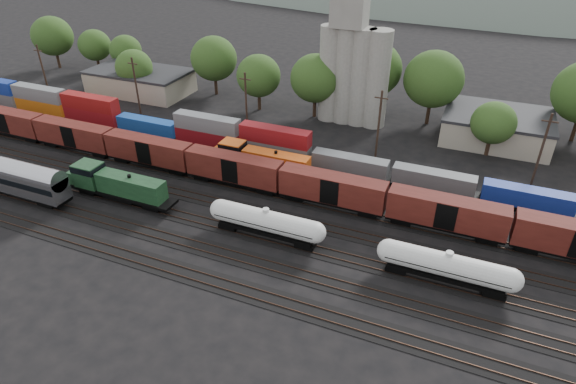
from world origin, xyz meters
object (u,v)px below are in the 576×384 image
at_px(green_locomotive, 114,184).
at_px(grain_silo, 353,65).
at_px(orange_locomotive, 258,159).
at_px(tank_car_a, 266,222).

distance_m(green_locomotive, grain_silo, 47.75).
bearing_deg(grain_silo, orange_locomotive, -105.53).
xyz_separation_m(green_locomotive, orange_locomotive, (15.70, 15.00, -0.10)).
height_order(orange_locomotive, grain_silo, grain_silo).
relative_size(green_locomotive, tank_car_a, 1.11).
xyz_separation_m(tank_car_a, grain_silo, (-1.14, 41.00, 8.76)).
distance_m(green_locomotive, orange_locomotive, 21.71).
relative_size(orange_locomotive, grain_silo, 0.62).
xyz_separation_m(green_locomotive, tank_car_a, (24.06, 0.00, -0.16)).
relative_size(green_locomotive, grain_silo, 0.61).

